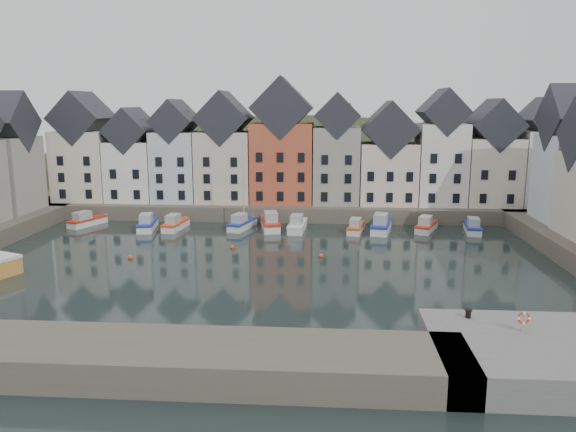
# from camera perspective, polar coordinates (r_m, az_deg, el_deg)

# --- Properties ---
(ground) EXTENTS (260.00, 260.00, 0.00)m
(ground) POSITION_cam_1_polar(r_m,az_deg,el_deg) (55.31, -2.94, -5.48)
(ground) COLOR black
(ground) RESTS_ON ground
(far_quay) EXTENTS (90.00, 16.00, 2.00)m
(far_quay) POSITION_cam_1_polar(r_m,az_deg,el_deg) (84.15, -0.49, 1.07)
(far_quay) COLOR #544E40
(far_quay) RESTS_ON ground
(near_wall) EXTENTS (50.00, 6.00, 2.00)m
(near_wall) POSITION_cam_1_polar(r_m,az_deg,el_deg) (37.83, -22.91, -12.94)
(near_wall) COLOR #544E40
(near_wall) RESTS_ON ground
(hillside) EXTENTS (153.60, 70.40, 64.00)m
(hillside) POSITION_cam_1_polar(r_m,az_deg,el_deg) (113.92, 0.57, -6.01)
(hillside) COLOR black
(hillside) RESTS_ON ground
(far_terrace) EXTENTS (72.37, 8.16, 17.78)m
(far_terrace) POSITION_cam_1_polar(r_m,az_deg,el_deg) (80.93, 1.67, 6.29)
(far_terrace) COLOR #ECE0C6
(far_terrace) RESTS_ON far_quay
(mooring_buoys) EXTENTS (20.50, 5.50, 0.50)m
(mooring_buoys) POSITION_cam_1_polar(r_m,az_deg,el_deg) (60.93, -6.08, -3.80)
(mooring_buoys) COLOR #CE4618
(mooring_buoys) RESTS_ON ground
(boat_a) EXTENTS (3.84, 6.00, 2.21)m
(boat_a) POSITION_cam_1_polar(r_m,az_deg,el_deg) (79.48, -19.78, -0.47)
(boat_a) COLOR silver
(boat_a) RESTS_ON ground
(boat_b) EXTENTS (2.94, 6.54, 2.42)m
(boat_b) POSITION_cam_1_polar(r_m,az_deg,el_deg) (74.76, -14.09, -0.80)
(boat_b) COLOR silver
(boat_b) RESTS_ON ground
(boat_c) EXTENTS (2.42, 6.12, 2.29)m
(boat_c) POSITION_cam_1_polar(r_m,az_deg,el_deg) (74.07, -11.38, -0.82)
(boat_c) COLOR silver
(boat_c) RESTS_ON ground
(boat_d) EXTENTS (3.36, 6.28, 11.47)m
(boat_d) POSITION_cam_1_polar(r_m,az_deg,el_deg) (73.18, -4.72, -0.73)
(boat_d) COLOR silver
(boat_d) RESTS_ON ground
(boat_e) EXTENTS (3.40, 7.17, 2.64)m
(boat_e) POSITION_cam_1_polar(r_m,az_deg,el_deg) (72.82, -1.81, -0.72)
(boat_e) COLOR silver
(boat_e) RESTS_ON ground
(boat_f) EXTENTS (2.37, 6.42, 2.42)m
(boat_f) POSITION_cam_1_polar(r_m,az_deg,el_deg) (71.75, 0.94, -0.95)
(boat_f) COLOR silver
(boat_f) RESTS_ON ground
(boat_g) EXTENTS (2.69, 5.63, 2.08)m
(boat_g) POSITION_cam_1_polar(r_m,az_deg,el_deg) (71.58, 6.91, -1.15)
(boat_g) COLOR silver
(boat_g) RESTS_ON ground
(boat_h) EXTENTS (3.39, 7.20, 2.66)m
(boat_h) POSITION_cam_1_polar(r_m,az_deg,el_deg) (72.36, 9.43, -0.95)
(boat_h) COLOR silver
(boat_h) RESTS_ON ground
(boat_i) EXTENTS (3.88, 6.19, 2.28)m
(boat_i) POSITION_cam_1_polar(r_m,az_deg,el_deg) (73.76, 13.87, -0.98)
(boat_i) COLOR silver
(boat_i) RESTS_ON ground
(boat_j) EXTENTS (2.56, 5.96, 2.21)m
(boat_j) POSITION_cam_1_polar(r_m,az_deg,el_deg) (74.57, 18.24, -1.11)
(boat_j) COLOR silver
(boat_j) RESTS_ON ground
(mooring_bollard) EXTENTS (0.48, 0.48, 0.56)m
(mooring_bollard) POSITION_cam_1_polar(r_m,az_deg,el_deg) (39.71, 17.85, -9.38)
(mooring_bollard) COLOR black
(mooring_bollard) RESTS_ON near_quay
(life_ring_post) EXTENTS (0.80, 0.17, 1.30)m
(life_ring_post) POSITION_cam_1_polar(r_m,az_deg,el_deg) (38.40, 22.82, -9.57)
(life_ring_post) COLOR gray
(life_ring_post) RESTS_ON near_quay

